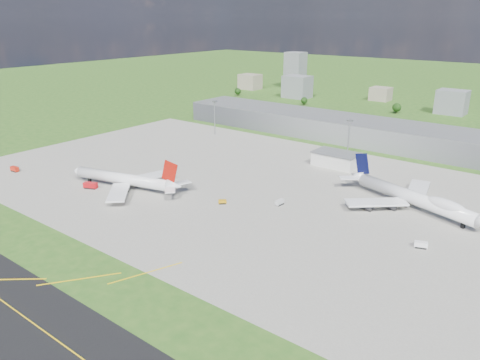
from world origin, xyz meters
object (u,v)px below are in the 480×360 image
Objects in this scene: crash_tender at (15,169)px; van_white_near at (280,203)px; airliner_red_twin at (126,180)px; airliner_blue_quad at (414,198)px; fire_truck at (91,186)px; tug_yellow at (222,202)px; van_white_far at (421,245)px.

crash_tender reaches higher than van_white_near.
airliner_blue_quad is at bearing -166.99° from airliner_red_twin.
airliner_blue_quad is (128.13, 65.34, 0.49)m from airliner_red_twin.
tug_yellow is (68.35, 26.58, -0.66)m from fire_truck.
crash_tender is at bearing 172.73° from van_white_far.
airliner_blue_quad is 40.86m from van_white_far.
fire_truck is 1.42× the size of van_white_far.
fire_truck is (-15.19, -11.68, -3.42)m from airliner_red_twin.
fire_truck reaches higher than crash_tender.
crash_tender is 132.82m from tug_yellow.
airliner_red_twin reaches higher than van_white_near.
crash_tender is 159.27m from van_white_near.
van_white_far is at bearing 9.11° from crash_tender.
fire_truck is at bearing 173.86° from van_white_far.
fire_truck is at bearing 120.48° from van_white_near.
van_white_near is (22.69, 15.87, 0.31)m from tug_yellow.
van_white_near is at bearing -8.05° from tug_yellow.
airliner_red_twin is 15.96× the size of tug_yellow.
crash_tender is at bearing -138.19° from airliner_blue_quad.
crash_tender reaches higher than van_white_far.
airliner_blue_quad is at bearing -9.08° from tug_yellow.
van_white_far is (159.10, 39.57, -0.34)m from fire_truck.
airliner_blue_quad reaches higher than van_white_near.
fire_truck is 1.82× the size of tug_yellow.
crash_tender is (-202.60, -87.22, -4.07)m from airliner_blue_quad.
airliner_blue_quad reaches higher than van_white_far.
van_white_far is at bearing -48.63° from airliner_blue_quad.
airliner_blue_quad is 13.04× the size of crash_tender.
fire_truck is 1.51× the size of van_white_near.
tug_yellow is (53.16, 14.90, -4.08)m from airliner_red_twin.
fire_truck is 73.34m from tug_yellow.
tug_yellow is at bearing -127.55° from airliner_blue_quad.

